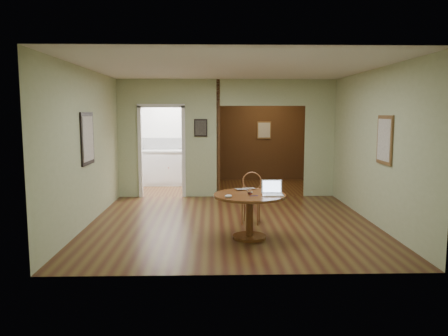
{
  "coord_description": "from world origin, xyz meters",
  "views": [
    {
      "loc": [
        -0.33,
        -7.54,
        1.93
      ],
      "look_at": [
        -0.14,
        -0.2,
        1.01
      ],
      "focal_mm": 35.0,
      "sensor_mm": 36.0,
      "label": 1
    }
  ],
  "objects_px": {
    "closed_laptop": "(247,190)",
    "chair": "(251,195)",
    "dining_table": "(250,206)",
    "open_laptop": "(272,191)"
  },
  "relations": [
    {
      "from": "dining_table",
      "to": "closed_laptop",
      "type": "bearing_deg",
      "value": 93.78
    },
    {
      "from": "open_laptop",
      "to": "closed_laptop",
      "type": "bearing_deg",
      "value": 134.42
    },
    {
      "from": "dining_table",
      "to": "open_laptop",
      "type": "distance_m",
      "value": 0.42
    },
    {
      "from": "dining_table",
      "to": "closed_laptop",
      "type": "height_order",
      "value": "closed_laptop"
    },
    {
      "from": "chair",
      "to": "open_laptop",
      "type": "distance_m",
      "value": 1.1
    },
    {
      "from": "open_laptop",
      "to": "closed_laptop",
      "type": "height_order",
      "value": "open_laptop"
    },
    {
      "from": "dining_table",
      "to": "chair",
      "type": "bearing_deg",
      "value": 83.44
    },
    {
      "from": "closed_laptop",
      "to": "chair",
      "type": "bearing_deg",
      "value": 58.1
    },
    {
      "from": "open_laptop",
      "to": "chair",
      "type": "bearing_deg",
      "value": 103.3
    },
    {
      "from": "dining_table",
      "to": "chair",
      "type": "distance_m",
      "value": 1.0
    }
  ]
}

